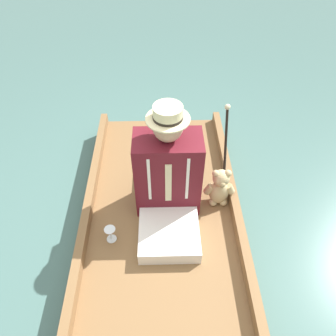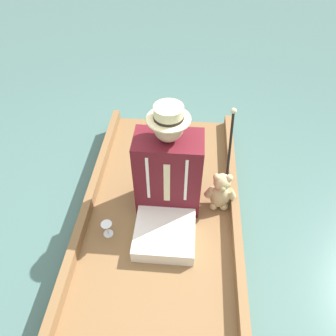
% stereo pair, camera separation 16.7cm
% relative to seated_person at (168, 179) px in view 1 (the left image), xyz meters
% --- Properties ---
extents(ground_plane, '(16.00, 16.00, 0.00)m').
position_rel_seated_person_xyz_m(ground_plane, '(0.05, 0.17, -0.47)').
color(ground_plane, '#476B66').
extents(punt_boat, '(1.19, 2.58, 0.24)m').
position_rel_seated_person_xyz_m(punt_boat, '(0.05, 0.17, -0.39)').
color(punt_boat, brown).
rests_on(punt_boat, ground_plane).
extents(seat_cushion, '(0.41, 0.29, 0.11)m').
position_rel_seated_person_xyz_m(seat_cushion, '(-0.00, -0.34, -0.27)').
color(seat_cushion, teal).
rests_on(seat_cushion, punt_boat).
extents(seated_person, '(0.47, 0.69, 0.91)m').
position_rel_seated_person_xyz_m(seated_person, '(0.00, 0.00, 0.00)').
color(seated_person, white).
rests_on(seated_person, punt_boat).
extents(teddy_bear, '(0.25, 0.14, 0.35)m').
position_rel_seated_person_xyz_m(teddy_bear, '(-0.39, -0.05, -0.17)').
color(teddy_bear, tan).
rests_on(teddy_bear, punt_boat).
extents(wine_glass, '(0.08, 0.08, 0.12)m').
position_rel_seated_person_xyz_m(wine_glass, '(0.41, 0.28, -0.24)').
color(wine_glass, silver).
rests_on(wine_glass, punt_boat).
extents(walking_cane, '(0.04, 0.35, 0.69)m').
position_rel_seated_person_xyz_m(walking_cane, '(-0.44, -0.27, 0.08)').
color(walking_cane, black).
rests_on(walking_cane, punt_boat).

